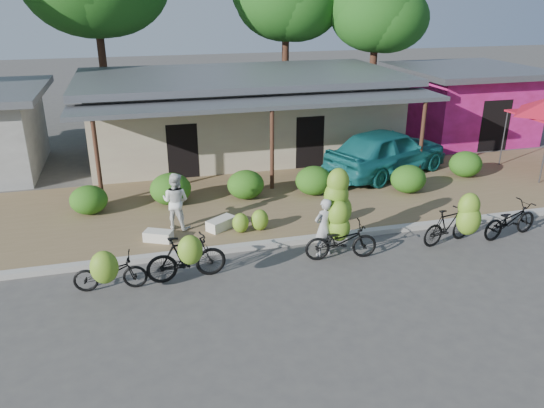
{
  "coord_description": "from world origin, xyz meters",
  "views": [
    {
      "loc": [
        -4.45,
        -10.48,
        6.41
      ],
      "look_at": [
        -1.08,
        2.08,
        1.2
      ],
      "focal_mm": 35.0,
      "sensor_mm": 36.0,
      "label": 1
    }
  ],
  "objects_px": {
    "bike_far_right": "(510,220)",
    "vendor": "(324,227)",
    "sack_near": "(221,224)",
    "sack_far": "(158,236)",
    "bike_right": "(456,222)",
    "bike_left": "(187,257)",
    "bike_center": "(339,223)",
    "bystander": "(176,201)",
    "bike_far_left": "(109,271)",
    "teal_van": "(387,151)",
    "tree_near_right": "(372,12)"
  },
  "relations": [
    {
      "from": "bike_far_right",
      "to": "vendor",
      "type": "xyz_separation_m",
      "value": [
        -5.42,
        0.28,
        0.29
      ]
    },
    {
      "from": "sack_near",
      "to": "sack_far",
      "type": "xyz_separation_m",
      "value": [
        -1.79,
        -0.35,
        -0.01
      ]
    },
    {
      "from": "bike_right",
      "to": "bike_far_right",
      "type": "xyz_separation_m",
      "value": [
        1.86,
        0.15,
        -0.23
      ]
    },
    {
      "from": "bike_left",
      "to": "bike_center",
      "type": "height_order",
      "value": "bike_center"
    },
    {
      "from": "bike_left",
      "to": "vendor",
      "type": "bearing_deg",
      "value": -86.94
    },
    {
      "from": "bike_far_right",
      "to": "sack_far",
      "type": "relative_size",
      "value": 2.65
    },
    {
      "from": "vendor",
      "to": "bystander",
      "type": "xyz_separation_m",
      "value": [
        -3.54,
        2.46,
        0.15
      ]
    },
    {
      "from": "bike_far_left",
      "to": "sack_far",
      "type": "relative_size",
      "value": 2.28
    },
    {
      "from": "sack_near",
      "to": "bike_far_right",
      "type": "bearing_deg",
      "value": -16.94
    },
    {
      "from": "bike_center",
      "to": "bystander",
      "type": "distance_m",
      "value": 4.65
    },
    {
      "from": "bike_center",
      "to": "sack_near",
      "type": "relative_size",
      "value": 2.68
    },
    {
      "from": "sack_far",
      "to": "teal_van",
      "type": "distance_m",
      "value": 9.31
    },
    {
      "from": "bike_right",
      "to": "sack_near",
      "type": "relative_size",
      "value": 2.07
    },
    {
      "from": "bike_center",
      "to": "bike_far_right",
      "type": "relative_size",
      "value": 1.15
    },
    {
      "from": "sack_near",
      "to": "bike_center",
      "type": "bearing_deg",
      "value": -37.84
    },
    {
      "from": "bike_far_left",
      "to": "sack_far",
      "type": "xyz_separation_m",
      "value": [
        1.22,
        2.23,
        -0.28
      ]
    },
    {
      "from": "teal_van",
      "to": "vendor",
      "type": "bearing_deg",
      "value": 117.4
    },
    {
      "from": "sack_near",
      "to": "teal_van",
      "type": "relative_size",
      "value": 0.17
    },
    {
      "from": "bike_far_right",
      "to": "sack_near",
      "type": "relative_size",
      "value": 2.34
    },
    {
      "from": "bike_far_left",
      "to": "bystander",
      "type": "bearing_deg",
      "value": -26.24
    },
    {
      "from": "bystander",
      "to": "bike_left",
      "type": "bearing_deg",
      "value": 121.3
    },
    {
      "from": "sack_near",
      "to": "sack_far",
      "type": "relative_size",
      "value": 1.13
    },
    {
      "from": "bike_far_left",
      "to": "bystander",
      "type": "distance_m",
      "value": 3.48
    },
    {
      "from": "bike_far_right",
      "to": "bystander",
      "type": "xyz_separation_m",
      "value": [
        -8.97,
        2.74,
        0.44
      ]
    },
    {
      "from": "bike_far_left",
      "to": "bike_right",
      "type": "distance_m",
      "value": 8.91
    },
    {
      "from": "bike_far_left",
      "to": "bike_center",
      "type": "height_order",
      "value": "bike_center"
    },
    {
      "from": "bike_left",
      "to": "bike_far_right",
      "type": "height_order",
      "value": "bike_left"
    },
    {
      "from": "bike_far_right",
      "to": "sack_near",
      "type": "xyz_separation_m",
      "value": [
        -7.76,
        2.36,
        -0.23
      ]
    },
    {
      "from": "bike_far_right",
      "to": "bike_right",
      "type": "bearing_deg",
      "value": 83.62
    },
    {
      "from": "bike_far_right",
      "to": "sack_far",
      "type": "distance_m",
      "value": 9.76
    },
    {
      "from": "bike_far_left",
      "to": "bike_far_right",
      "type": "relative_size",
      "value": 0.86
    },
    {
      "from": "tree_near_right",
      "to": "teal_van",
      "type": "distance_m",
      "value": 9.7
    },
    {
      "from": "tree_near_right",
      "to": "sack_near",
      "type": "distance_m",
      "value": 15.77
    },
    {
      "from": "bike_center",
      "to": "vendor",
      "type": "bearing_deg",
      "value": 92.14
    },
    {
      "from": "bike_far_right",
      "to": "bike_center",
      "type": "bearing_deg",
      "value": 76.09
    },
    {
      "from": "sack_near",
      "to": "teal_van",
      "type": "xyz_separation_m",
      "value": [
        6.75,
        3.29,
        0.72
      ]
    },
    {
      "from": "bike_right",
      "to": "teal_van",
      "type": "xyz_separation_m",
      "value": [
        0.86,
        5.8,
        0.26
      ]
    },
    {
      "from": "tree_near_right",
      "to": "sack_near",
      "type": "bearing_deg",
      "value": -130.12
    },
    {
      "from": "bike_left",
      "to": "bystander",
      "type": "distance_m",
      "value": 2.9
    },
    {
      "from": "tree_near_right",
      "to": "bike_far_right",
      "type": "bearing_deg",
      "value": -97.57
    },
    {
      "from": "bike_right",
      "to": "bike_far_right",
      "type": "distance_m",
      "value": 1.88
    },
    {
      "from": "vendor",
      "to": "bike_center",
      "type": "bearing_deg",
      "value": 161.44
    },
    {
      "from": "bike_center",
      "to": "bike_far_left",
      "type": "bearing_deg",
      "value": 101.36
    },
    {
      "from": "bike_far_left",
      "to": "vendor",
      "type": "xyz_separation_m",
      "value": [
        5.34,
        0.5,
        0.25
      ]
    },
    {
      "from": "tree_near_right",
      "to": "bike_right",
      "type": "bearing_deg",
      "value": -104.86
    },
    {
      "from": "bike_far_left",
      "to": "bike_far_right",
      "type": "distance_m",
      "value": 10.77
    },
    {
      "from": "tree_near_right",
      "to": "bike_left",
      "type": "distance_m",
      "value": 18.27
    },
    {
      "from": "bike_far_left",
      "to": "teal_van",
      "type": "xyz_separation_m",
      "value": [
        9.77,
        5.87,
        0.45
      ]
    },
    {
      "from": "vendor",
      "to": "bike_right",
      "type": "bearing_deg",
      "value": 159.1
    },
    {
      "from": "bystander",
      "to": "bike_far_left",
      "type": "bearing_deg",
      "value": 90.56
    }
  ]
}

